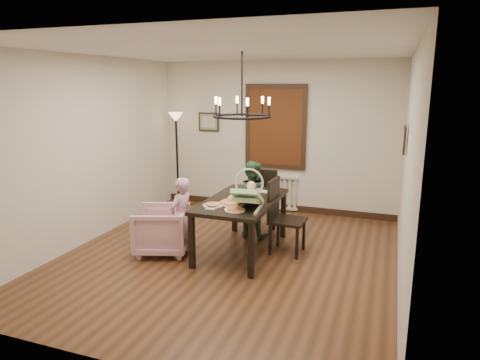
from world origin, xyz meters
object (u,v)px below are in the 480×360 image
Objects in this scene: floor_lamp at (177,161)px; seated_man at (251,205)px; dining_table at (242,205)px; chair_far at (261,203)px; elderly_woman at (182,224)px; baby_bouncer at (248,195)px; drinking_glass at (236,195)px; chair_right at (288,216)px; armchair at (161,230)px.

seated_man is at bearing -31.30° from floor_lamp.
chair_far is at bearing 88.47° from dining_table.
floor_lamp is at bearing -138.41° from elderly_woman.
baby_bouncer is at bearing 114.14° from seated_man.
seated_man is at bearing 99.45° from baby_bouncer.
chair_far is 7.59× the size of drinking_glass.
dining_table is at bearing 28.39° from drinking_glass.
floor_lamp reaches higher than chair_far.
elderly_woman is at bearing -148.08° from dining_table.
chair_far reaches higher than seated_man.
chair_right is 1.50m from elderly_woman.
drinking_glass is (0.66, 0.41, 0.38)m from elderly_woman.
dining_table reaches higher than armchair.
elderly_woman is 6.98× the size of drinking_glass.
baby_bouncer reaches higher than seated_man.
floor_lamp is (-1.94, 1.90, 0.05)m from drinking_glass.
floor_lamp is (-1.28, 2.31, 0.43)m from elderly_woman.
chair_far is 0.20m from seated_man.
dining_table is 0.87m from chair_far.
elderly_woman is (-0.77, -1.30, -0.04)m from chair_far.
floor_lamp is at bearing 145.90° from chair_far.
chair_far is 0.96m from drinking_glass.
drinking_glass is 2.72m from floor_lamp.
chair_far reaches higher than dining_table.
chair_far reaches higher than armchair.
baby_bouncer is at bearing -51.11° from drinking_glass.
floor_lamp reaches higher than seated_man.
seated_man is at bearing 97.54° from dining_table.
chair_far is 1.02× the size of seated_man.
floor_lamp is at bearing 128.32° from baby_bouncer.
drinking_glass is (-0.70, -0.22, 0.31)m from chair_right.
seated_man is 2.29m from floor_lamp.
elderly_woman is 0.52× the size of floor_lamp.
seated_man is 7.47× the size of drinking_glass.
baby_bouncer is (0.19, -1.25, 0.45)m from chair_far.
seated_man is at bearing -133.97° from chair_far.
elderly_woman is 0.94× the size of seated_man.
chair_far is at bearing 43.92° from chair_right.
floor_lamp is (-2.05, 1.01, 0.39)m from chair_far.
armchair is at bearing 111.68° from chair_right.
chair_far is 1.83× the size of baby_bouncer.
dining_table is at bearing 92.27° from armchair.
elderly_woman reaches higher than drinking_glass.
chair_right is 0.83m from baby_bouncer.
drinking_glass is at bearing -104.21° from chair_far.
chair_far is at bearing 119.99° from armchair.
baby_bouncer is at bearing -45.39° from floor_lamp.
chair_far is at bearing -26.37° from floor_lamp.
floor_lamp is (-2.24, 2.27, -0.07)m from baby_bouncer.
baby_bouncer is 0.31× the size of floor_lamp.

